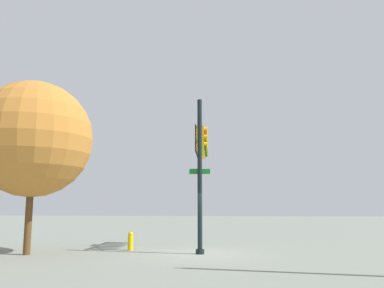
% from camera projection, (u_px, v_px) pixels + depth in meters
% --- Properties ---
extents(ground_plane, '(120.00, 120.00, 0.00)m').
position_uv_depth(ground_plane, '(200.00, 254.00, 16.67)').
color(ground_plane, slate).
extents(signal_pole_assembly, '(4.47, 0.97, 6.61)m').
position_uv_depth(signal_pole_assembly, '(201.00, 149.00, 19.22)').
color(signal_pole_assembly, black).
rests_on(signal_pole_assembly, ground_plane).
extents(fire_hydrant, '(0.33, 0.24, 0.83)m').
position_uv_depth(fire_hydrant, '(130.00, 241.00, 18.12)').
color(fire_hydrant, '#E5BB09').
rests_on(fire_hydrant, ground_plane).
extents(tree_near, '(4.98, 4.98, 7.32)m').
position_uv_depth(tree_near, '(33.00, 139.00, 17.17)').
color(tree_near, brown).
rests_on(tree_near, ground_plane).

